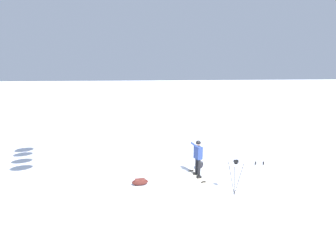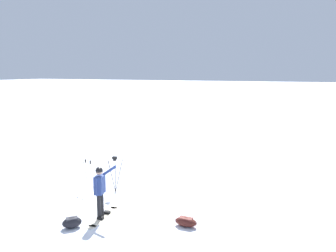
# 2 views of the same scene
# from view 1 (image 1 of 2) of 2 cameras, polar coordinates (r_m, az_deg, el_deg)

# --- Properties ---
(ground_plane) EXTENTS (300.00, 300.00, 0.00)m
(ground_plane) POSITION_cam_1_polar(r_m,az_deg,el_deg) (12.02, 5.75, -11.90)
(ground_plane) COLOR white
(snowboarder) EXTENTS (0.59, 0.64, 1.73)m
(snowboarder) POSITION_cam_1_polar(r_m,az_deg,el_deg) (12.39, 6.43, -6.05)
(snowboarder) COLOR black
(snowboarder) RESTS_ON ground_plane
(snowboard) EXTENTS (1.81, 0.43, 0.10)m
(snowboard) POSITION_cam_1_polar(r_m,az_deg,el_deg) (12.64, 6.27, -10.60)
(snowboard) COLOR beige
(snowboard) RESTS_ON ground_plane
(gear_bag_large) EXTENTS (0.35, 0.70, 0.28)m
(gear_bag_large) POSITION_cam_1_polar(r_m,az_deg,el_deg) (11.69, -6.02, -11.81)
(gear_bag_large) COLOR #4C1E19
(gear_bag_large) RESTS_ON ground_plane
(camera_tripod) EXTENTS (0.57, 0.54, 1.44)m
(camera_tripod) POSITION_cam_1_polar(r_m,az_deg,el_deg) (10.78, 14.26, -9.18)
(camera_tripod) COLOR #262628
(camera_tripod) RESTS_ON ground_plane
(gear_bag_small) EXTENTS (0.66, 0.65, 0.33)m
(gear_bag_small) POSITION_cam_1_polar(r_m,az_deg,el_deg) (13.63, 6.76, -8.27)
(gear_bag_small) COLOR black
(gear_bag_small) RESTS_ON ground_plane
(ski_poles) EXTENTS (0.30, 0.36, 1.22)m
(ski_poles) POSITION_cam_1_polar(r_m,az_deg,el_deg) (11.53, 18.93, -9.20)
(ski_poles) COLOR gray
(ski_poles) RESTS_ON ground_plane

